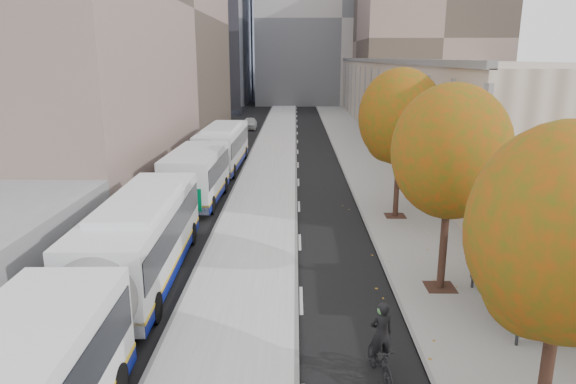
{
  "coord_description": "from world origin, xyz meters",
  "views": [
    {
      "loc": [
        -1.89,
        -4.86,
        8.47
      ],
      "look_at": [
        -2.21,
        17.85,
        2.5
      ],
      "focal_mm": 32.0,
      "sensor_mm": 36.0,
      "label": 1
    }
  ],
  "objects_px": {
    "bus_near": "(107,283)",
    "cyclist": "(380,351)",
    "bus_shelter": "(526,255)",
    "bus_far": "(213,156)",
    "distant_car": "(250,123)"
  },
  "relations": [
    {
      "from": "bus_near",
      "to": "cyclist",
      "type": "xyz_separation_m",
      "value": [
        8.13,
        -2.28,
        -0.87
      ]
    },
    {
      "from": "bus_far",
      "to": "distant_car",
      "type": "bearing_deg",
      "value": 90.66
    },
    {
      "from": "bus_near",
      "to": "distant_car",
      "type": "relative_size",
      "value": 4.59
    },
    {
      "from": "bus_near",
      "to": "cyclist",
      "type": "relative_size",
      "value": 8.3
    },
    {
      "from": "bus_near",
      "to": "cyclist",
      "type": "bearing_deg",
      "value": -17.42
    },
    {
      "from": "bus_shelter",
      "to": "cyclist",
      "type": "distance_m",
      "value": 6.49
    },
    {
      "from": "bus_shelter",
      "to": "cyclist",
      "type": "xyz_separation_m",
      "value": [
        -5.26,
        -3.55,
        -1.35
      ]
    },
    {
      "from": "bus_shelter",
      "to": "distant_car",
      "type": "distance_m",
      "value": 48.46
    },
    {
      "from": "bus_near",
      "to": "bus_far",
      "type": "height_order",
      "value": "bus_far"
    },
    {
      "from": "distant_car",
      "to": "bus_near",
      "type": "bearing_deg",
      "value": -91.31
    },
    {
      "from": "bus_shelter",
      "to": "distant_car",
      "type": "bearing_deg",
      "value": 105.71
    },
    {
      "from": "bus_shelter",
      "to": "distant_car",
      "type": "xyz_separation_m",
      "value": [
        -13.12,
        46.63,
        -1.49
      ]
    },
    {
      "from": "bus_shelter",
      "to": "cyclist",
      "type": "bearing_deg",
      "value": -146.01
    },
    {
      "from": "distant_car",
      "to": "bus_far",
      "type": "bearing_deg",
      "value": -91.41
    },
    {
      "from": "cyclist",
      "to": "bus_near",
      "type": "bearing_deg",
      "value": 151.92
    }
  ]
}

